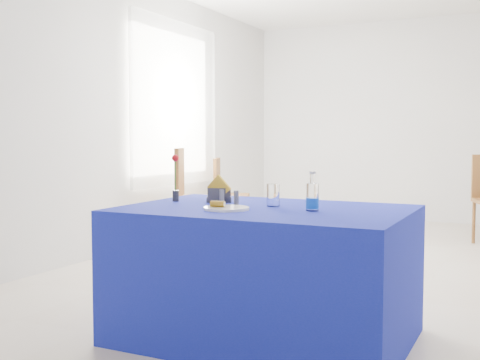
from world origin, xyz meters
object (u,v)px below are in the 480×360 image
at_px(blue_table, 265,273).
at_px(chair_win_a, 191,190).
at_px(water_bottle, 312,198).
at_px(chair_win_b, 225,190).
at_px(plate, 226,208).

distance_m(blue_table, chair_win_a, 3.01).
height_order(water_bottle, chair_win_b, water_bottle).
height_order(water_bottle, chair_win_a, chair_win_a).
relative_size(blue_table, water_bottle, 7.44).
bearing_deg(chair_win_b, water_bottle, -167.07).
relative_size(plate, chair_win_b, 0.28).
xyz_separation_m(blue_table, water_bottle, (0.29, -0.01, 0.45)).
xyz_separation_m(plate, chair_win_b, (-1.85, 3.55, -0.24)).
bearing_deg(plate, water_bottle, 21.18).
height_order(plate, blue_table, plate).
relative_size(water_bottle, chair_win_b, 0.24).
distance_m(plate, chair_win_a, 3.06).
relative_size(plate, chair_win_a, 0.24).
distance_m(plate, chair_win_b, 4.01).
height_order(plate, water_bottle, water_bottle).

